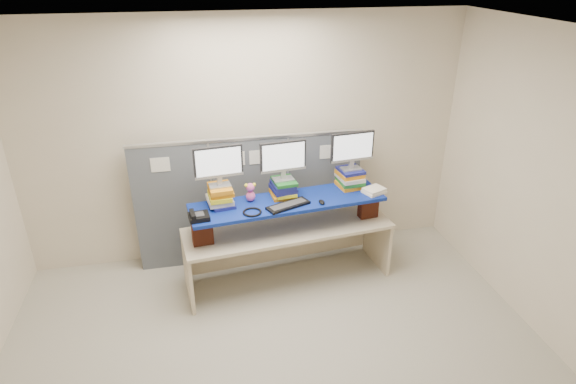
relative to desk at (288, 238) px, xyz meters
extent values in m
cube|color=beige|center=(-0.33, -1.24, 0.86)|extent=(5.00, 4.00, 2.80)
cube|color=#B5AF9E|center=(-0.33, -1.24, -0.54)|extent=(5.00, 4.00, 0.01)
cube|color=white|center=(-0.33, -1.24, 2.26)|extent=(5.00, 4.00, 0.01)
cube|color=#4A4F57|center=(-1.19, 0.54, 0.21)|extent=(0.85, 0.05, 1.50)
cube|color=#4A4F57|center=(-0.33, 0.54, 0.21)|extent=(0.85, 0.05, 1.50)
cube|color=#4A4F57|center=(0.54, 0.54, 0.21)|extent=(0.85, 0.05, 1.50)
cube|color=silver|center=(-0.33, 0.54, 0.97)|extent=(2.60, 0.06, 0.03)
cube|color=silver|center=(-1.28, 0.51, 0.76)|extent=(0.20, 0.00, 0.16)
cube|color=silver|center=(-0.48, 0.51, 0.76)|extent=(0.20, 0.00, 0.16)
cube|color=silver|center=(-0.23, 0.51, 0.76)|extent=(0.20, 0.00, 0.16)
cube|color=silver|center=(0.57, 0.51, 0.76)|extent=(0.20, 0.00, 0.16)
cube|color=beige|center=(0.00, 0.00, 0.12)|extent=(2.28, 0.88, 0.04)
cube|color=beige|center=(-1.09, -0.11, -0.22)|extent=(0.10, 0.60, 0.64)
cube|color=beige|center=(1.09, 0.11, -0.22)|extent=(0.10, 0.60, 0.64)
cube|color=maroon|center=(-0.90, -0.15, 0.28)|extent=(0.21, 0.13, 0.28)
cube|color=maroon|center=(0.91, 0.05, 0.28)|extent=(0.21, 0.13, 0.28)
cube|color=navy|center=(0.00, 0.00, 0.43)|extent=(2.08, 0.72, 0.04)
cube|color=navy|center=(-0.68, 0.05, 0.47)|extent=(0.27, 0.33, 0.03)
cube|color=beige|center=(-0.70, 0.05, 0.51)|extent=(0.28, 0.31, 0.05)
cube|color=yellow|center=(-0.70, 0.04, 0.56)|extent=(0.24, 0.30, 0.04)
cube|color=orange|center=(-0.68, 0.06, 0.60)|extent=(0.25, 0.28, 0.04)
cube|color=orange|center=(-0.69, 0.05, 0.64)|extent=(0.25, 0.30, 0.05)
cube|color=orange|center=(-0.03, 0.13, 0.47)|extent=(0.25, 0.29, 0.03)
cube|color=yellow|center=(-0.02, 0.12, 0.50)|extent=(0.23, 0.30, 0.03)
cube|color=navy|center=(-0.03, 0.12, 0.54)|extent=(0.27, 0.31, 0.04)
cube|color=navy|center=(-0.03, 0.11, 0.59)|extent=(0.24, 0.29, 0.05)
cube|color=#1A6323|center=(-0.02, 0.11, 0.63)|extent=(0.25, 0.30, 0.03)
cube|color=orange|center=(0.74, 0.20, 0.47)|extent=(0.28, 0.29, 0.04)
cube|color=#1A6323|center=(0.74, 0.20, 0.52)|extent=(0.26, 0.30, 0.04)
cube|color=beige|center=(0.74, 0.21, 0.56)|extent=(0.28, 0.32, 0.04)
cube|color=orange|center=(0.74, 0.21, 0.60)|extent=(0.28, 0.30, 0.04)
cube|color=navy|center=(0.74, 0.21, 0.64)|extent=(0.28, 0.30, 0.03)
cube|color=#AAAAAF|center=(-0.69, 0.05, 0.67)|extent=(0.23, 0.16, 0.01)
cube|color=#AAAAAF|center=(-0.69, 0.05, 0.72)|extent=(0.05, 0.04, 0.09)
cube|color=black|center=(-0.69, 0.05, 0.93)|extent=(0.49, 0.08, 0.32)
cube|color=silver|center=(-0.69, 0.03, 0.93)|extent=(0.44, 0.05, 0.28)
cube|color=#AAAAAF|center=(-0.03, 0.12, 0.65)|extent=(0.23, 0.16, 0.01)
cube|color=#AAAAAF|center=(-0.03, 0.12, 0.70)|extent=(0.05, 0.04, 0.09)
cube|color=black|center=(-0.03, 0.12, 0.90)|extent=(0.49, 0.08, 0.32)
cube|color=silver|center=(-0.03, 0.10, 0.90)|extent=(0.44, 0.05, 0.28)
cube|color=#AAAAAF|center=(0.74, 0.20, 0.67)|extent=(0.23, 0.16, 0.01)
cube|color=#AAAAAF|center=(0.74, 0.20, 0.72)|extent=(0.05, 0.04, 0.09)
cube|color=black|center=(0.74, 0.20, 0.92)|extent=(0.49, 0.08, 0.32)
cube|color=silver|center=(0.74, 0.18, 0.92)|extent=(0.44, 0.05, 0.28)
cube|color=black|center=(-0.03, -0.13, 0.46)|extent=(0.48, 0.31, 0.03)
cube|color=#323235|center=(-0.03, -0.13, 0.48)|extent=(0.40, 0.24, 0.00)
ellipsoid|color=black|center=(0.33, -0.13, 0.47)|extent=(0.08, 0.11, 0.03)
cube|color=black|center=(-0.92, -0.21, 0.48)|extent=(0.21, 0.20, 0.05)
cube|color=#323235|center=(-0.92, -0.21, 0.51)|extent=(0.11, 0.11, 0.01)
cube|color=black|center=(-0.98, -0.21, 0.52)|extent=(0.06, 0.18, 0.03)
torus|color=black|center=(-0.40, -0.19, 0.46)|extent=(0.21, 0.21, 0.02)
ellipsoid|color=#E657A6|center=(-0.38, 0.07, 0.51)|extent=(0.10, 0.09, 0.11)
sphere|color=#E657A6|center=(-0.38, 0.07, 0.61)|extent=(0.09, 0.09, 0.09)
sphere|color=yellow|center=(-0.42, 0.07, 0.64)|extent=(0.04, 0.04, 0.04)
sphere|color=yellow|center=(-0.34, 0.07, 0.64)|extent=(0.04, 0.04, 0.04)
cube|color=white|center=(0.95, -0.01, 0.47)|extent=(0.27, 0.25, 0.03)
cube|color=white|center=(0.95, -0.01, 0.49)|extent=(0.26, 0.24, 0.03)
camera|label=1|loc=(-0.92, -4.37, 2.72)|focal=30.00mm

